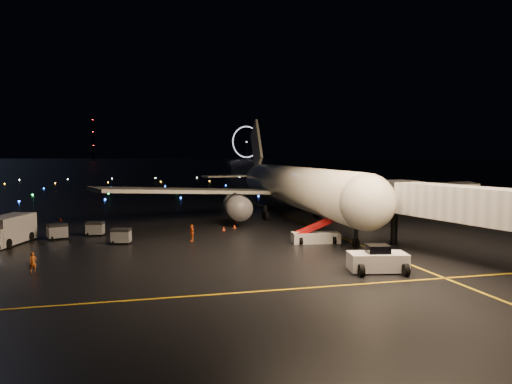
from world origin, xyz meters
TOP-DOWN VIEW (x-y plane):
  - ground at (0.00, 300.00)m, footprint 2000.00×2000.00m
  - lane_centre at (12.00, 15.00)m, footprint 0.25×80.00m
  - lane_cross at (-5.00, -10.00)m, footprint 60.00×0.25m
  - airliner at (11.80, 26.61)m, footprint 56.85×54.21m
  - pushback_tug at (8.15, -6.81)m, footprint 4.86×3.19m
  - belt_loader at (8.10, 6.44)m, footprint 7.39×2.89m
  - service_truck at (-22.70, 13.63)m, footprint 4.98×8.49m
  - crew_a at (-18.10, -0.33)m, footprint 0.70×0.64m
  - crew_c at (-4.32, 10.50)m, footprint 0.56×1.10m
  - safety_cone_0 at (2.00, 18.55)m, footprint 0.55×0.55m
  - safety_cone_1 at (3.24, 22.94)m, footprint 0.47×0.47m
  - safety_cone_2 at (0.35, 17.00)m, footprint 0.46×0.46m
  - safety_cone_3 at (-19.96, 31.52)m, footprint 0.51×0.51m
  - ferris_wheel at (170.00, 720.00)m, footprint 49.33×16.80m
  - radio_mast at (-60.00, 740.00)m, footprint 1.80×1.80m
  - taxiway_lights at (0.00, 106.00)m, footprint 164.00×92.00m
  - baggage_cart_0 at (-14.49, 16.99)m, footprint 2.10×1.68m
  - baggage_cart_1 at (-11.56, 10.82)m, footprint 2.13×1.72m
  - baggage_cart_2 at (-18.33, 15.52)m, footprint 2.33×1.98m

SIDE VIEW (x-z plane):
  - ground at x=0.00m, z-range 0.00..0.00m
  - lane_centre at x=12.00m, z-range 0.00..0.02m
  - lane_cross at x=-5.00m, z-range 0.00..0.02m
  - taxiway_lights at x=0.00m, z-range 0.00..0.36m
  - safety_cone_3 at x=-19.96m, z-range 0.00..0.45m
  - safety_cone_1 at x=3.24m, z-range 0.00..0.45m
  - safety_cone_2 at x=0.35m, z-range 0.00..0.47m
  - safety_cone_0 at x=2.00m, z-range 0.00..0.47m
  - baggage_cart_0 at x=-14.49m, z-range 0.00..1.58m
  - baggage_cart_1 at x=-11.56m, z-range 0.00..1.59m
  - crew_a at x=-18.10m, z-range 0.00..1.61m
  - baggage_cart_2 at x=-18.33m, z-range 0.00..1.68m
  - crew_c at x=-4.32m, z-range 0.00..1.80m
  - pushback_tug at x=8.15m, z-range 0.00..2.13m
  - service_truck at x=-22.70m, z-range 0.00..2.98m
  - belt_loader at x=8.10m, z-range 0.00..3.49m
  - airliner at x=11.80m, z-range 0.00..15.58m
  - ferris_wheel at x=170.00m, z-range 0.00..52.00m
  - radio_mast at x=-60.00m, z-range 0.00..64.00m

